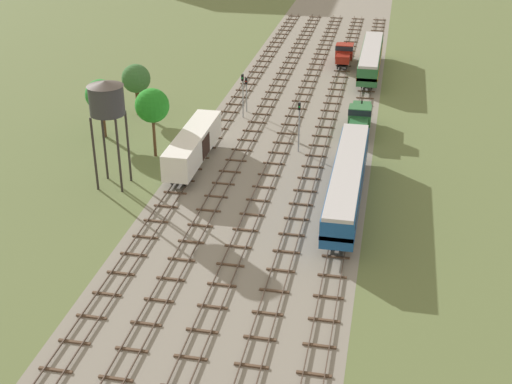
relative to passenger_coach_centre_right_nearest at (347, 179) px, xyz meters
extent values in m
plane|color=#5B6B3D|center=(-8.54, 17.22, -2.61)|extent=(480.00, 480.00, 0.00)
cube|color=gray|center=(-8.54, 17.22, -2.61)|extent=(21.09, 176.00, 0.01)
cube|color=#47382D|center=(-17.81, 18.22, -2.40)|extent=(0.07, 126.00, 0.15)
cube|color=#47382D|center=(-16.37, 18.22, -2.40)|extent=(0.07, 126.00, 0.15)
cube|color=brown|center=(-17.09, -28.28, -2.54)|extent=(2.40, 0.22, 0.14)
cube|color=brown|center=(-17.09, -25.28, -2.54)|extent=(2.40, 0.22, 0.14)
cube|color=brown|center=(-17.09, -22.28, -2.54)|extent=(2.40, 0.22, 0.14)
cube|color=brown|center=(-17.09, -19.28, -2.54)|extent=(2.40, 0.22, 0.14)
cube|color=brown|center=(-17.09, -16.28, -2.54)|extent=(2.40, 0.22, 0.14)
cube|color=brown|center=(-17.09, -13.28, -2.54)|extent=(2.40, 0.22, 0.14)
cube|color=brown|center=(-17.09, -10.28, -2.54)|extent=(2.40, 0.22, 0.14)
cube|color=brown|center=(-17.09, -7.28, -2.54)|extent=(2.40, 0.22, 0.14)
cube|color=brown|center=(-17.09, -4.28, -2.54)|extent=(2.40, 0.22, 0.14)
cube|color=brown|center=(-17.09, -1.28, -2.54)|extent=(2.40, 0.22, 0.14)
cube|color=brown|center=(-17.09, 1.72, -2.54)|extent=(2.40, 0.22, 0.14)
cube|color=brown|center=(-17.09, 4.72, -2.54)|extent=(2.40, 0.22, 0.14)
cube|color=brown|center=(-17.09, 7.72, -2.54)|extent=(2.40, 0.22, 0.14)
cube|color=brown|center=(-17.09, 10.72, -2.54)|extent=(2.40, 0.22, 0.14)
cube|color=brown|center=(-17.09, 13.72, -2.54)|extent=(2.40, 0.22, 0.14)
cube|color=brown|center=(-17.09, 16.72, -2.54)|extent=(2.40, 0.22, 0.14)
cube|color=brown|center=(-17.09, 19.72, -2.54)|extent=(2.40, 0.22, 0.14)
cube|color=brown|center=(-17.09, 22.72, -2.54)|extent=(2.40, 0.22, 0.14)
cube|color=brown|center=(-17.09, 25.72, -2.54)|extent=(2.40, 0.22, 0.14)
cube|color=brown|center=(-17.09, 28.72, -2.54)|extent=(2.40, 0.22, 0.14)
cube|color=brown|center=(-17.09, 31.72, -2.54)|extent=(2.40, 0.22, 0.14)
cube|color=brown|center=(-17.09, 34.72, -2.54)|extent=(2.40, 0.22, 0.14)
cube|color=brown|center=(-17.09, 37.72, -2.54)|extent=(2.40, 0.22, 0.14)
cube|color=brown|center=(-17.09, 40.72, -2.54)|extent=(2.40, 0.22, 0.14)
cube|color=brown|center=(-17.09, 43.72, -2.54)|extent=(2.40, 0.22, 0.14)
cube|color=brown|center=(-17.09, 46.72, -2.54)|extent=(2.40, 0.22, 0.14)
cube|color=brown|center=(-17.09, 49.72, -2.54)|extent=(2.40, 0.22, 0.14)
cube|color=brown|center=(-17.09, 52.72, -2.54)|extent=(2.40, 0.22, 0.14)
cube|color=brown|center=(-17.09, 55.72, -2.54)|extent=(2.40, 0.22, 0.14)
cube|color=brown|center=(-17.09, 58.72, -2.54)|extent=(2.40, 0.22, 0.14)
cube|color=brown|center=(-17.09, 61.72, -2.54)|extent=(2.40, 0.22, 0.14)
cube|color=brown|center=(-17.09, 64.72, -2.54)|extent=(2.40, 0.22, 0.14)
cube|color=brown|center=(-17.09, 67.72, -2.54)|extent=(2.40, 0.22, 0.14)
cube|color=brown|center=(-17.09, 70.72, -2.54)|extent=(2.40, 0.22, 0.14)
cube|color=brown|center=(-17.09, 73.72, -2.54)|extent=(2.40, 0.22, 0.14)
cube|color=brown|center=(-17.09, 76.72, -2.54)|extent=(2.40, 0.22, 0.14)
cube|color=brown|center=(-17.09, 79.72, -2.54)|extent=(2.40, 0.22, 0.14)
cube|color=#47382D|center=(-13.53, 18.22, -2.40)|extent=(0.07, 126.00, 0.15)
cube|color=#47382D|center=(-12.10, 18.22, -2.40)|extent=(0.07, 126.00, 0.15)
cube|color=brown|center=(-12.82, -28.28, -2.54)|extent=(2.40, 0.22, 0.14)
cube|color=brown|center=(-12.82, -25.28, -2.54)|extent=(2.40, 0.22, 0.14)
cube|color=brown|center=(-12.82, -22.28, -2.54)|extent=(2.40, 0.22, 0.14)
cube|color=brown|center=(-12.82, -19.28, -2.54)|extent=(2.40, 0.22, 0.14)
cube|color=brown|center=(-12.82, -16.28, -2.54)|extent=(2.40, 0.22, 0.14)
cube|color=brown|center=(-12.82, -13.28, -2.54)|extent=(2.40, 0.22, 0.14)
cube|color=brown|center=(-12.82, -10.28, -2.54)|extent=(2.40, 0.22, 0.14)
cube|color=brown|center=(-12.82, -7.28, -2.54)|extent=(2.40, 0.22, 0.14)
cube|color=brown|center=(-12.82, -4.28, -2.54)|extent=(2.40, 0.22, 0.14)
cube|color=brown|center=(-12.82, -1.28, -2.54)|extent=(2.40, 0.22, 0.14)
cube|color=brown|center=(-12.82, 1.72, -2.54)|extent=(2.40, 0.22, 0.14)
cube|color=brown|center=(-12.82, 4.72, -2.54)|extent=(2.40, 0.22, 0.14)
cube|color=brown|center=(-12.82, 7.72, -2.54)|extent=(2.40, 0.22, 0.14)
cube|color=brown|center=(-12.82, 10.72, -2.54)|extent=(2.40, 0.22, 0.14)
cube|color=brown|center=(-12.82, 13.72, -2.54)|extent=(2.40, 0.22, 0.14)
cube|color=brown|center=(-12.82, 16.72, -2.54)|extent=(2.40, 0.22, 0.14)
cube|color=brown|center=(-12.82, 19.72, -2.54)|extent=(2.40, 0.22, 0.14)
cube|color=brown|center=(-12.82, 22.72, -2.54)|extent=(2.40, 0.22, 0.14)
cube|color=brown|center=(-12.82, 25.72, -2.54)|extent=(2.40, 0.22, 0.14)
cube|color=brown|center=(-12.82, 28.72, -2.54)|extent=(2.40, 0.22, 0.14)
cube|color=brown|center=(-12.82, 31.72, -2.54)|extent=(2.40, 0.22, 0.14)
cube|color=brown|center=(-12.82, 34.72, -2.54)|extent=(2.40, 0.22, 0.14)
cube|color=brown|center=(-12.82, 37.72, -2.54)|extent=(2.40, 0.22, 0.14)
cube|color=brown|center=(-12.82, 40.72, -2.54)|extent=(2.40, 0.22, 0.14)
cube|color=brown|center=(-12.82, 43.72, -2.54)|extent=(2.40, 0.22, 0.14)
cube|color=brown|center=(-12.82, 46.72, -2.54)|extent=(2.40, 0.22, 0.14)
cube|color=brown|center=(-12.82, 49.72, -2.54)|extent=(2.40, 0.22, 0.14)
cube|color=brown|center=(-12.82, 52.72, -2.54)|extent=(2.40, 0.22, 0.14)
cube|color=brown|center=(-12.82, 55.72, -2.54)|extent=(2.40, 0.22, 0.14)
cube|color=brown|center=(-12.82, 58.72, -2.54)|extent=(2.40, 0.22, 0.14)
cube|color=brown|center=(-12.82, 61.72, -2.54)|extent=(2.40, 0.22, 0.14)
cube|color=brown|center=(-12.82, 64.72, -2.54)|extent=(2.40, 0.22, 0.14)
cube|color=brown|center=(-12.82, 67.72, -2.54)|extent=(2.40, 0.22, 0.14)
cube|color=brown|center=(-12.82, 70.72, -2.54)|extent=(2.40, 0.22, 0.14)
cube|color=brown|center=(-12.82, 73.72, -2.54)|extent=(2.40, 0.22, 0.14)
cube|color=brown|center=(-12.82, 76.72, -2.54)|extent=(2.40, 0.22, 0.14)
cube|color=brown|center=(-12.82, 79.72, -2.54)|extent=(2.40, 0.22, 0.14)
cube|color=#47382D|center=(-9.26, 18.22, -2.40)|extent=(0.07, 126.00, 0.15)
cube|color=#47382D|center=(-7.83, 18.22, -2.40)|extent=(0.07, 126.00, 0.15)
cube|color=brown|center=(-8.54, -25.28, -2.54)|extent=(2.40, 0.22, 0.14)
cube|color=brown|center=(-8.54, -22.28, -2.54)|extent=(2.40, 0.22, 0.14)
cube|color=brown|center=(-8.54, -19.28, -2.54)|extent=(2.40, 0.22, 0.14)
cube|color=brown|center=(-8.54, -16.28, -2.54)|extent=(2.40, 0.22, 0.14)
cube|color=brown|center=(-8.54, -13.28, -2.54)|extent=(2.40, 0.22, 0.14)
cube|color=brown|center=(-8.54, -10.28, -2.54)|extent=(2.40, 0.22, 0.14)
cube|color=brown|center=(-8.54, -7.28, -2.54)|extent=(2.40, 0.22, 0.14)
cube|color=brown|center=(-8.54, -4.28, -2.54)|extent=(2.40, 0.22, 0.14)
cube|color=brown|center=(-8.54, -1.28, -2.54)|extent=(2.40, 0.22, 0.14)
cube|color=brown|center=(-8.54, 1.72, -2.54)|extent=(2.40, 0.22, 0.14)
cube|color=brown|center=(-8.54, 4.72, -2.54)|extent=(2.40, 0.22, 0.14)
cube|color=brown|center=(-8.54, 7.72, -2.54)|extent=(2.40, 0.22, 0.14)
cube|color=brown|center=(-8.54, 10.72, -2.54)|extent=(2.40, 0.22, 0.14)
cube|color=brown|center=(-8.54, 13.72, -2.54)|extent=(2.40, 0.22, 0.14)
cube|color=brown|center=(-8.54, 16.72, -2.54)|extent=(2.40, 0.22, 0.14)
cube|color=brown|center=(-8.54, 19.72, -2.54)|extent=(2.40, 0.22, 0.14)
cube|color=brown|center=(-8.54, 22.72, -2.54)|extent=(2.40, 0.22, 0.14)
cube|color=brown|center=(-8.54, 25.72, -2.54)|extent=(2.40, 0.22, 0.14)
cube|color=brown|center=(-8.54, 28.72, -2.54)|extent=(2.40, 0.22, 0.14)
cube|color=brown|center=(-8.54, 31.72, -2.54)|extent=(2.40, 0.22, 0.14)
cube|color=brown|center=(-8.54, 34.72, -2.54)|extent=(2.40, 0.22, 0.14)
cube|color=brown|center=(-8.54, 37.72, -2.54)|extent=(2.40, 0.22, 0.14)
cube|color=brown|center=(-8.54, 40.72, -2.54)|extent=(2.40, 0.22, 0.14)
cube|color=brown|center=(-8.54, 43.72, -2.54)|extent=(2.40, 0.22, 0.14)
cube|color=brown|center=(-8.54, 46.72, -2.54)|extent=(2.40, 0.22, 0.14)
cube|color=brown|center=(-8.54, 49.72, -2.54)|extent=(2.40, 0.22, 0.14)
cube|color=brown|center=(-8.54, 52.72, -2.54)|extent=(2.40, 0.22, 0.14)
cube|color=brown|center=(-8.54, 55.72, -2.54)|extent=(2.40, 0.22, 0.14)
cube|color=brown|center=(-8.54, 58.72, -2.54)|extent=(2.40, 0.22, 0.14)
cube|color=brown|center=(-8.54, 61.72, -2.54)|extent=(2.40, 0.22, 0.14)
cube|color=brown|center=(-8.54, 64.72, -2.54)|extent=(2.40, 0.22, 0.14)
cube|color=brown|center=(-8.54, 67.72, -2.54)|extent=(2.40, 0.22, 0.14)
cube|color=brown|center=(-8.54, 70.72, -2.54)|extent=(2.40, 0.22, 0.14)
cube|color=brown|center=(-8.54, 73.72, -2.54)|extent=(2.40, 0.22, 0.14)
cube|color=brown|center=(-8.54, 76.72, -2.54)|extent=(2.40, 0.22, 0.14)
cube|color=brown|center=(-8.54, 79.72, -2.54)|extent=(2.40, 0.22, 0.14)
cube|color=#47382D|center=(-4.99, 18.22, -2.40)|extent=(0.07, 126.00, 0.15)
cube|color=#47382D|center=(-3.55, 18.22, -2.40)|extent=(0.07, 126.00, 0.15)
cube|color=brown|center=(-4.27, -25.28, -2.54)|extent=(2.40, 0.22, 0.14)
cube|color=brown|center=(-4.27, -22.28, -2.54)|extent=(2.40, 0.22, 0.14)
cube|color=brown|center=(-4.27, -19.28, -2.54)|extent=(2.40, 0.22, 0.14)
cube|color=brown|center=(-4.27, -16.28, -2.54)|extent=(2.40, 0.22, 0.14)
cube|color=brown|center=(-4.27, -13.28, -2.54)|extent=(2.40, 0.22, 0.14)
cube|color=brown|center=(-4.27, -10.28, -2.54)|extent=(2.40, 0.22, 0.14)
cube|color=brown|center=(-4.27, -7.28, -2.54)|extent=(2.40, 0.22, 0.14)
cube|color=brown|center=(-4.27, -4.28, -2.54)|extent=(2.40, 0.22, 0.14)
cube|color=brown|center=(-4.27, -1.28, -2.54)|extent=(2.40, 0.22, 0.14)
cube|color=brown|center=(-4.27, 1.72, -2.54)|extent=(2.40, 0.22, 0.14)
cube|color=brown|center=(-4.27, 4.72, -2.54)|extent=(2.40, 0.22, 0.14)
cube|color=brown|center=(-4.27, 7.72, -2.54)|extent=(2.40, 0.22, 0.14)
cube|color=brown|center=(-4.27, 10.72, -2.54)|extent=(2.40, 0.22, 0.14)
cube|color=brown|center=(-4.27, 13.72, -2.54)|extent=(2.40, 0.22, 0.14)
cube|color=brown|center=(-4.27, 16.72, -2.54)|extent=(2.40, 0.22, 0.14)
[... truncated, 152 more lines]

